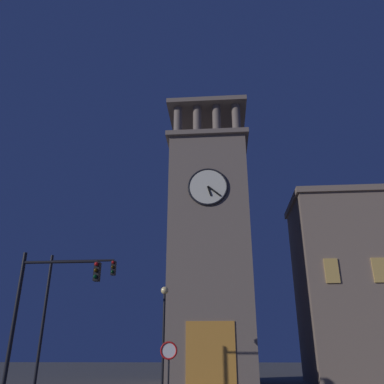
% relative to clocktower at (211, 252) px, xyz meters
% --- Properties ---
extents(clocktower, '(6.64, 9.01, 23.82)m').
position_rel_clocktower_xyz_m(clocktower, '(0.00, 0.00, 0.00)').
color(clocktower, '#75665B').
rests_on(clocktower, ground_plane).
extents(traffic_signal_near, '(3.66, 0.41, 6.98)m').
position_rel_clocktower_xyz_m(traffic_signal_near, '(7.36, 10.77, -5.10)').
color(traffic_signal_near, black).
rests_on(traffic_signal_near, ground_plane).
extents(traffic_signal_mid, '(3.31, 0.41, 5.85)m').
position_rel_clocktower_xyz_m(traffic_signal_mid, '(6.25, 15.87, -5.85)').
color(traffic_signal_mid, black).
rests_on(traffic_signal_mid, ground_plane).
extents(street_lamp, '(0.44, 0.44, 5.63)m').
position_rel_clocktower_xyz_m(street_lamp, '(2.50, 8.15, -5.84)').
color(street_lamp, black).
rests_on(street_lamp, ground_plane).
extents(no_horn_sign, '(0.78, 0.14, 2.50)m').
position_rel_clocktower_xyz_m(no_horn_sign, '(1.62, 12.44, -7.78)').
color(no_horn_sign, black).
rests_on(no_horn_sign, ground_plane).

